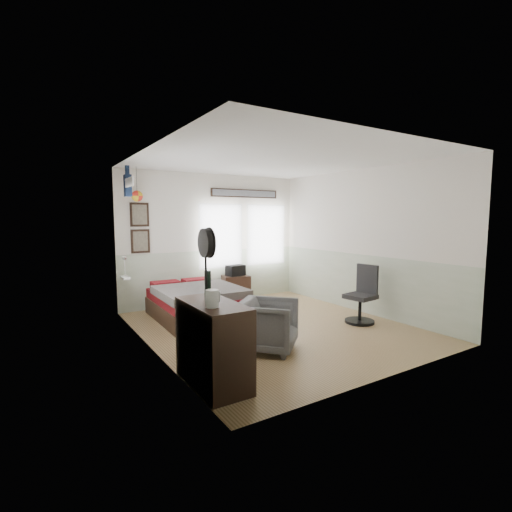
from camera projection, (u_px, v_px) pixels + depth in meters
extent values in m
cube|color=olive|center=(274.00, 328.00, 6.09)|extent=(4.00, 4.50, 0.01)
cube|color=silver|center=(214.00, 239.00, 7.85)|extent=(4.00, 0.02, 2.70)
cube|color=silver|center=(392.00, 259.00, 4.05)|extent=(4.00, 0.02, 2.70)
cube|color=silver|center=(150.00, 252.00, 4.90)|extent=(0.02, 4.50, 2.70)
cube|color=silver|center=(361.00, 241.00, 7.00)|extent=(0.02, 4.50, 2.70)
cube|color=white|center=(275.00, 160.00, 5.81)|extent=(4.00, 4.50, 0.02)
cube|color=#B0BEA0|center=(214.00, 276.00, 7.93)|extent=(4.00, 0.01, 1.10)
cube|color=#B0BEA0|center=(153.00, 311.00, 4.99)|extent=(0.01, 4.50, 1.10)
cube|color=#B0BEA0|center=(360.00, 283.00, 7.08)|extent=(0.01, 4.50, 1.10)
cube|color=silver|center=(142.00, 242.00, 5.37)|extent=(0.03, 2.20, 1.35)
cube|color=silver|center=(221.00, 236.00, 7.89)|extent=(0.95, 0.03, 1.30)
cube|color=silver|center=(266.00, 235.00, 8.49)|extent=(0.95, 0.03, 1.30)
cube|color=black|center=(140.00, 241.00, 7.00)|extent=(0.35, 0.03, 0.45)
cube|color=black|center=(139.00, 215.00, 6.95)|extent=(0.35, 0.03, 0.45)
cube|color=#7F7259|center=(141.00, 241.00, 6.99)|extent=(0.27, 0.01, 0.37)
cube|color=#7F7259|center=(140.00, 215.00, 6.94)|extent=(0.27, 0.01, 0.37)
cube|color=black|center=(245.00, 193.00, 8.11)|extent=(1.65, 0.03, 0.18)
cube|color=gray|center=(245.00, 193.00, 8.10)|extent=(1.58, 0.01, 0.13)
cube|color=white|center=(129.00, 182.00, 5.78)|extent=(0.02, 0.48, 0.14)
sphere|color=red|center=(137.00, 196.00, 6.64)|extent=(0.20, 0.20, 0.20)
cube|color=#332217|center=(196.00, 311.00, 6.58)|extent=(1.34, 1.88, 0.30)
cube|color=maroon|center=(196.00, 298.00, 6.55)|extent=(1.30, 1.84, 0.17)
cube|color=#625854|center=(200.00, 292.00, 6.36)|extent=(1.39, 1.34, 0.13)
cube|color=maroon|center=(165.00, 285.00, 7.00)|extent=(0.52, 0.33, 0.13)
cube|color=maroon|center=(195.00, 282.00, 7.33)|extent=(0.52, 0.33, 0.13)
cube|color=#332217|center=(213.00, 344.00, 3.99)|extent=(0.48, 1.00, 0.90)
imported|color=#515054|center=(268.00, 325.00, 5.03)|extent=(1.06, 1.06, 0.69)
cube|color=#332217|center=(236.00, 288.00, 7.97)|extent=(0.64, 0.55, 0.56)
cylinder|color=black|center=(360.00, 321.00, 6.35)|extent=(0.50, 0.50, 0.05)
cylinder|color=black|center=(360.00, 309.00, 6.33)|extent=(0.06, 0.06, 0.38)
cube|color=#2C2D2E|center=(360.00, 297.00, 6.31)|extent=(0.49, 0.49, 0.08)
cube|color=#2C2D2E|center=(367.00, 279.00, 6.40)|extent=(0.11, 0.40, 0.50)
cylinder|color=silver|center=(212.00, 299.00, 3.73)|extent=(0.13, 0.13, 0.18)
cube|color=silver|center=(219.00, 297.00, 3.77)|extent=(0.02, 0.02, 0.11)
cylinder|color=black|center=(208.00, 284.00, 4.21)|extent=(0.08, 0.08, 0.30)
cylinder|color=black|center=(206.00, 274.00, 3.92)|extent=(0.02, 0.02, 0.62)
cylinder|color=black|center=(205.00, 243.00, 3.88)|extent=(0.07, 0.31, 0.31)
cylinder|color=black|center=(209.00, 243.00, 3.91)|extent=(0.03, 0.33, 0.33)
cube|color=black|center=(235.00, 270.00, 7.93)|extent=(0.41, 0.30, 0.22)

